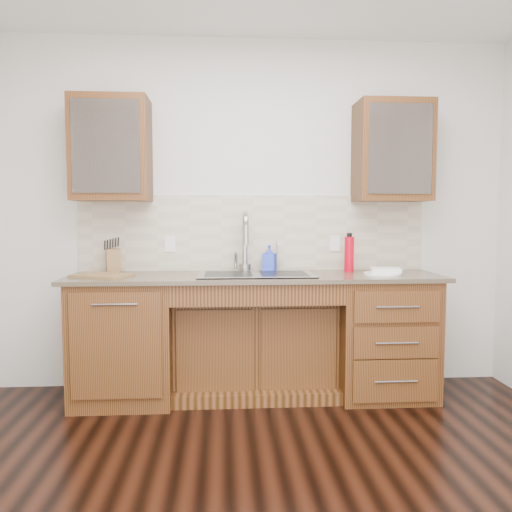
{
  "coord_description": "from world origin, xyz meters",
  "views": [
    {
      "loc": [
        -0.23,
        -2.18,
        1.34
      ],
      "look_at": [
        0.0,
        1.4,
        1.05
      ],
      "focal_mm": 35.0,
      "sensor_mm": 36.0,
      "label": 1
    }
  ],
  "objects": [
    {
      "name": "outlet_left",
      "position": [
        -0.65,
        1.73,
        1.12
      ],
      "size": [
        0.08,
        0.01,
        0.12
      ],
      "primitive_type": "cube",
      "color": "white",
      "rests_on": "backsplash"
    },
    {
      "name": "dish_towel",
      "position": [
        0.96,
        1.4,
        0.94
      ],
      "size": [
        0.23,
        0.19,
        0.03
      ],
      "primitive_type": "cube",
      "rotation": [
        0.0,
        0.0,
        -0.17
      ],
      "color": "white",
      "rests_on": "plate"
    },
    {
      "name": "knife_block",
      "position": [
        -1.07,
        1.66,
        1.0
      ],
      "size": [
        0.14,
        0.18,
        0.18
      ],
      "primitive_type": "cube",
      "rotation": [
        0.0,
        0.0,
        0.28
      ],
      "color": "brown",
      "rests_on": "countertop"
    },
    {
      "name": "backsplash",
      "position": [
        0.0,
        1.74,
        1.21
      ],
      "size": [
        2.7,
        0.02,
        0.59
      ],
      "primitive_type": "cube",
      "color": "beige",
      "rests_on": "wall_back"
    },
    {
      "name": "cup_left_a",
      "position": [
        -1.09,
        1.58,
        1.78
      ],
      "size": [
        0.14,
        0.14,
        0.11
      ],
      "primitive_type": "imported",
      "rotation": [
        0.0,
        0.0,
        -0.0
      ],
      "color": "silver",
      "rests_on": "upper_cabinet_left"
    },
    {
      "name": "filter_tap",
      "position": [
        0.18,
        1.65,
        1.03
      ],
      "size": [
        0.02,
        0.02,
        0.24
      ],
      "primitive_type": "cylinder",
      "color": "#999993",
      "rests_on": "countertop"
    },
    {
      "name": "wall_back",
      "position": [
        0.0,
        1.8,
        1.35
      ],
      "size": [
        4.0,
        0.1,
        2.7
      ],
      "primitive_type": "cube",
      "color": "silver",
      "rests_on": "ground"
    },
    {
      "name": "water_bottle",
      "position": [
        0.73,
        1.58,
        1.04
      ],
      "size": [
        0.08,
        0.08,
        0.27
      ],
      "primitive_type": "cylinder",
      "rotation": [
        0.0,
        0.0,
        0.18
      ],
      "color": "red",
      "rests_on": "countertop"
    },
    {
      "name": "soap_bottle",
      "position": [
        0.12,
        1.66,
        1.01
      ],
      "size": [
        0.12,
        0.12,
        0.2
      ],
      "primitive_type": "imported",
      "rotation": [
        0.0,
        0.0,
        -0.38
      ],
      "color": "blue",
      "rests_on": "countertop"
    },
    {
      "name": "upper_cabinet_left",
      "position": [
        -1.05,
        1.58,
        1.83
      ],
      "size": [
        0.55,
        0.34,
        0.75
      ],
      "primitive_type": "cube",
      "color": "#593014",
      "rests_on": "wall_back"
    },
    {
      "name": "faucet",
      "position": [
        -0.07,
        1.64,
        1.11
      ],
      "size": [
        0.04,
        0.04,
        0.4
      ],
      "primitive_type": "cylinder",
      "color": "#999993",
      "rests_on": "countertop"
    },
    {
      "name": "upper_cabinet_right",
      "position": [
        1.05,
        1.58,
        1.83
      ],
      "size": [
        0.55,
        0.34,
        0.75
      ],
      "primitive_type": "cube",
      "color": "#593014",
      "rests_on": "wall_back"
    },
    {
      "name": "outlet_right",
      "position": [
        0.65,
        1.73,
        1.12
      ],
      "size": [
        0.08,
        0.01,
        0.12
      ],
      "primitive_type": "cube",
      "color": "white",
      "rests_on": "backsplash"
    },
    {
      "name": "base_cabinet_center",
      "position": [
        0.0,
        1.53,
        0.35
      ],
      "size": [
        1.2,
        0.44,
        0.7
      ],
      "primitive_type": "cube",
      "color": "#593014",
      "rests_on": "ground"
    },
    {
      "name": "cup_left_b",
      "position": [
        -0.98,
        1.58,
        1.77
      ],
      "size": [
        0.11,
        0.11,
        0.08
      ],
      "primitive_type": "imported",
      "rotation": [
        0.0,
        0.0,
        -0.24
      ],
      "color": "white",
      "rests_on": "upper_cabinet_left"
    },
    {
      "name": "cup_right_a",
      "position": [
        0.97,
        1.58,
        1.77
      ],
      "size": [
        0.17,
        0.17,
        0.1
      ],
      "primitive_type": "imported",
      "rotation": [
        0.0,
        0.0,
        -0.43
      ],
      "color": "silver",
      "rests_on": "upper_cabinet_right"
    },
    {
      "name": "countertop",
      "position": [
        0.0,
        1.43,
        0.9
      ],
      "size": [
        2.7,
        0.65,
        0.03
      ],
      "primitive_type": "cube",
      "color": "#84705B",
      "rests_on": "base_cabinet_left"
    },
    {
      "name": "cup_right_b",
      "position": [
        1.18,
        1.58,
        1.77
      ],
      "size": [
        0.12,
        0.12,
        0.09
      ],
      "primitive_type": "imported",
      "rotation": [
        0.0,
        0.0,
        -0.31
      ],
      "color": "white",
      "rests_on": "upper_cabinet_right"
    },
    {
      "name": "base_cabinet_right",
      "position": [
        0.95,
        1.44,
        0.44
      ],
      "size": [
        0.7,
        0.62,
        0.88
      ],
      "primitive_type": "cube",
      "color": "#593014",
      "rests_on": "ground"
    },
    {
      "name": "plate",
      "position": [
        0.92,
        1.37,
        0.92
      ],
      "size": [
        0.34,
        0.34,
        0.01
      ],
      "primitive_type": "cylinder",
      "rotation": [
        0.0,
        0.0,
        -0.35
      ],
      "color": "white",
      "rests_on": "countertop"
    },
    {
      "name": "sink",
      "position": [
        0.0,
        1.41,
        0.83
      ],
      "size": [
        0.84,
        0.46,
        0.19
      ],
      "primitive_type": "cube",
      "color": "#9E9EA5",
      "rests_on": "countertop"
    },
    {
      "name": "base_cabinet_left",
      "position": [
        -0.95,
        1.44,
        0.44
      ],
      "size": [
        0.7,
        0.62,
        0.88
      ],
      "primitive_type": "cube",
      "color": "#593014",
      "rests_on": "ground"
    },
    {
      "name": "cutting_board",
      "position": [
        -1.1,
        1.4,
        0.92
      ],
      "size": [
        0.45,
        0.4,
        0.02
      ],
      "primitive_type": "cube",
      "rotation": [
        0.0,
        0.0,
        -0.42
      ],
      "color": "olive",
      "rests_on": "countertop"
    }
  ]
}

